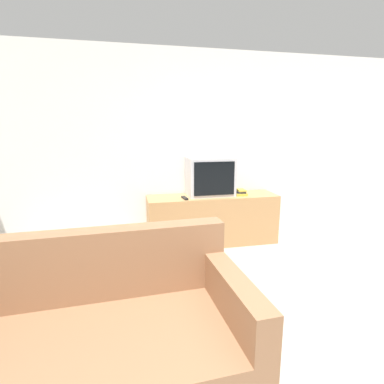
{
  "coord_description": "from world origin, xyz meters",
  "views": [
    {
      "loc": [
        -1.0,
        -1.07,
        1.56
      ],
      "look_at": [
        -0.28,
        2.2,
        0.85
      ],
      "focal_mm": 28.0,
      "sensor_mm": 36.0,
      "label": 1
    }
  ],
  "objects_px": {
    "remote_on_stand": "(185,198)",
    "book_stack": "(240,192)",
    "television": "(210,176)",
    "couch": "(91,350)",
    "tv_stand": "(212,219)"
  },
  "relations": [
    {
      "from": "remote_on_stand",
      "to": "book_stack",
      "type": "bearing_deg",
      "value": 6.54
    },
    {
      "from": "book_stack",
      "to": "remote_on_stand",
      "type": "relative_size",
      "value": 1.23
    },
    {
      "from": "television",
      "to": "remote_on_stand",
      "type": "bearing_deg",
      "value": -158.34
    },
    {
      "from": "couch",
      "to": "television",
      "type": "bearing_deg",
      "value": 56.37
    },
    {
      "from": "television",
      "to": "couch",
      "type": "relative_size",
      "value": 0.33
    },
    {
      "from": "tv_stand",
      "to": "book_stack",
      "type": "bearing_deg",
      "value": -2.37
    },
    {
      "from": "tv_stand",
      "to": "book_stack",
      "type": "relative_size",
      "value": 8.21
    },
    {
      "from": "television",
      "to": "book_stack",
      "type": "relative_size",
      "value": 2.88
    },
    {
      "from": "book_stack",
      "to": "remote_on_stand",
      "type": "height_order",
      "value": "book_stack"
    },
    {
      "from": "television",
      "to": "couch",
      "type": "distance_m",
      "value": 2.71
    },
    {
      "from": "tv_stand",
      "to": "couch",
      "type": "xyz_separation_m",
      "value": [
        -1.38,
        -2.21,
        -0.03
      ]
    },
    {
      "from": "tv_stand",
      "to": "remote_on_stand",
      "type": "bearing_deg",
      "value": -165.23
    },
    {
      "from": "couch",
      "to": "remote_on_stand",
      "type": "relative_size",
      "value": 10.65
    },
    {
      "from": "remote_on_stand",
      "to": "couch",
      "type": "bearing_deg",
      "value": -114.75
    },
    {
      "from": "couch",
      "to": "book_stack",
      "type": "xyz_separation_m",
      "value": [
        1.77,
        2.19,
        0.4
      ]
    }
  ]
}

